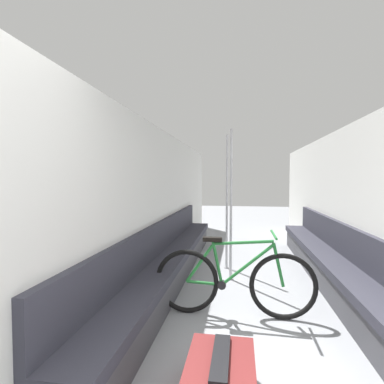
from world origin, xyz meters
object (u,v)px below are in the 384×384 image
grab_pole_near (231,207)px  bench_seat_row_left (170,262)px  grab_pole_far (227,204)px  luggage_bag (221,381)px  bicycle (234,282)px  bench_seat_row_right (336,269)px

grab_pole_near → bench_seat_row_left: bearing=-163.7°
grab_pole_far → luggage_bag: (0.09, -2.93, -0.89)m
bicycle → grab_pole_near: grab_pole_near is taller
bench_seat_row_left → grab_pole_far: bearing=46.3°
bench_seat_row_right → grab_pole_near: bearing=169.8°
bench_seat_row_left → grab_pole_near: (0.83, 0.24, 0.76)m
grab_pole_far → bench_seat_row_right: bearing=-28.7°
bench_seat_row_left → bench_seat_row_right: size_ratio=1.00×
bicycle → bench_seat_row_right: bearing=27.9°
bench_seat_row_right → bicycle: (-1.28, -0.90, 0.08)m
bicycle → grab_pole_far: (-0.15, 1.68, 0.68)m
bench_seat_row_right → grab_pole_near: grab_pole_near is taller
bicycle → grab_pole_near: 1.33m
bench_seat_row_left → grab_pole_near: size_ratio=2.52×
grab_pole_near → bench_seat_row_right: bearing=-10.2°
bicycle → grab_pole_far: size_ratio=0.79×
bicycle → grab_pole_near: bearing=86.1°
bench_seat_row_left → grab_pole_near: grab_pole_near is taller
bicycle → luggage_bag: bearing=-99.7°
bench_seat_row_left → luggage_bag: (0.84, -2.15, -0.13)m
bicycle → grab_pole_near: size_ratio=0.79×
bench_seat_row_left → luggage_bag: bearing=-68.7°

